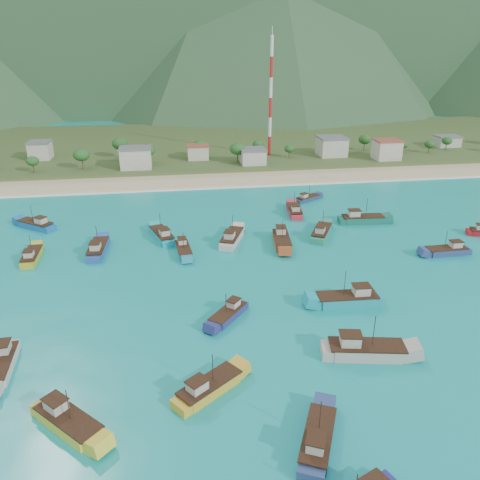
{
  "coord_description": "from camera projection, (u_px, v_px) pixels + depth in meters",
  "views": [
    {
      "loc": [
        -12.25,
        -78.48,
        44.47
      ],
      "look_at": [
        2.31,
        18.0,
        3.0
      ],
      "focal_mm": 35.0,
      "sensor_mm": 36.0,
      "label": 1
    }
  ],
  "objects": [
    {
      "name": "boat_20",
      "position": [
        2.0,
        365.0,
        68.58
      ],
      "size": [
        3.82,
        10.85,
        6.31
      ],
      "rotation": [
        0.0,
        0.0,
        3.2
      ],
      "color": "beige",
      "rests_on": "ground"
    },
    {
      "name": "boat_23",
      "position": [
        348.0,
        300.0,
        85.48
      ],
      "size": [
        12.56,
        4.19,
        7.34
      ],
      "rotation": [
        0.0,
        0.0,
        1.53
      ],
      "color": "teal",
      "rests_on": "ground"
    },
    {
      "name": "boat_7",
      "position": [
        232.0,
        238.0,
        112.4
      ],
      "size": [
        7.52,
        12.13,
        6.9
      ],
      "rotation": [
        0.0,
        0.0,
        5.91
      ],
      "color": "beige",
      "rests_on": "ground"
    },
    {
      "name": "boat_27",
      "position": [
        294.0,
        211.0,
        130.51
      ],
      "size": [
        4.43,
        11.25,
        6.48
      ],
      "rotation": [
        0.0,
        0.0,
        6.17
      ],
      "color": "#BC2B3C",
      "rests_on": "ground"
    },
    {
      "name": "boat_5",
      "position": [
        209.0,
        388.0,
        63.92
      ],
      "size": [
        10.51,
        8.99,
        6.35
      ],
      "rotation": [
        0.0,
        0.0,
        5.36
      ],
      "color": "gold",
      "rests_on": "ground"
    },
    {
      "name": "boat_19",
      "position": [
        282.0,
        241.0,
        111.11
      ],
      "size": [
        4.97,
        12.17,
        6.99
      ],
      "rotation": [
        0.0,
        0.0,
        3.01
      ],
      "color": "#9E4420",
      "rests_on": "ground"
    },
    {
      "name": "boat_10",
      "position": [
        32.0,
        257.0,
        103.23
      ],
      "size": [
        3.29,
        10.12,
        5.93
      ],
      "rotation": [
        0.0,
        0.0,
        0.03
      ],
      "color": "gold",
      "rests_on": "ground"
    },
    {
      "name": "boat_11",
      "position": [
        365.0,
        351.0,
        71.34
      ],
      "size": [
        13.31,
        6.12,
        7.58
      ],
      "rotation": [
        0.0,
        0.0,
        4.52
      ],
      "color": "#B0AB9E",
      "rests_on": "ground"
    },
    {
      "name": "land",
      "position": [
        196.0,
        145.0,
        217.9
      ],
      "size": [
        400.0,
        110.0,
        2.4
      ],
      "primitive_type": "cube",
      "color": "#385123",
      "rests_on": "ground"
    },
    {
      "name": "radio_tower",
      "position": [
        271.0,
        98.0,
        183.16
      ],
      "size": [
        1.2,
        1.2,
        45.24
      ],
      "color": "red",
      "rests_on": "ground"
    },
    {
      "name": "boat_4",
      "position": [
        307.0,
        199.0,
        141.64
      ],
      "size": [
        8.84,
        6.74,
        5.18
      ],
      "rotation": [
        0.0,
        0.0,
        5.25
      ],
      "color": "navy",
      "rests_on": "ground"
    },
    {
      "name": "boat_9",
      "position": [
        162.0,
        236.0,
        114.06
      ],
      "size": [
        6.59,
        11.73,
        6.65
      ],
      "rotation": [
        0.0,
        0.0,
        0.31
      ],
      "color": "#17A6B5",
      "rests_on": "ground"
    },
    {
      "name": "boat_26",
      "position": [
        36.0,
        225.0,
        120.63
      ],
      "size": [
        10.92,
        9.25,
        6.58
      ],
      "rotation": [
        0.0,
        0.0,
        0.94
      ],
      "color": "#1362A4",
      "rests_on": "ground"
    },
    {
      "name": "boat_2",
      "position": [
        447.0,
        251.0,
        105.85
      ],
      "size": [
        10.39,
        3.29,
        6.1
      ],
      "rotation": [
        0.0,
        0.0,
        1.59
      ],
      "color": "navy",
      "rests_on": "ground"
    },
    {
      "name": "boat_3",
      "position": [
        318.0,
        441.0,
        55.52
      ],
      "size": [
        7.55,
        11.14,
        6.39
      ],
      "rotation": [
        0.0,
        0.0,
        5.84
      ],
      "color": "navy",
      "rests_on": "ground"
    },
    {
      "name": "vegetation",
      "position": [
        194.0,
        151.0,
        181.91
      ],
      "size": [
        277.0,
        26.06,
        9.12
      ],
      "color": "#235623",
      "rests_on": "ground"
    },
    {
      "name": "boat_29",
      "position": [
        183.0,
        250.0,
        106.59
      ],
      "size": [
        3.82,
        9.97,
        5.75
      ],
      "rotation": [
        0.0,
        0.0,
        3.24
      ],
      "color": "teal",
      "rests_on": "ground"
    },
    {
      "name": "surf_line",
      "position": [
        210.0,
        188.0,
        153.74
      ],
      "size": [
        400.0,
        2.5,
        0.08
      ],
      "primitive_type": "cube",
      "color": "white",
      "rests_on": "ground"
    },
    {
      "name": "beach",
      "position": [
        207.0,
        181.0,
        162.38
      ],
      "size": [
        400.0,
        18.0,
        1.2
      ],
      "primitive_type": "cube",
      "color": "beige",
      "rests_on": "ground"
    },
    {
      "name": "village",
      "position": [
        216.0,
        153.0,
        180.37
      ],
      "size": [
        210.07,
        31.06,
        7.53
      ],
      "color": "beige",
      "rests_on": "ground"
    },
    {
      "name": "boat_1",
      "position": [
        68.0,
        422.0,
        58.2
      ],
      "size": [
        10.29,
        10.2,
        6.61
      ],
      "rotation": [
        0.0,
        0.0,
        3.94
      ],
      "color": "yellow",
      "rests_on": "ground"
    },
    {
      "name": "boat_16",
      "position": [
        228.0,
        315.0,
        81.48
      ],
      "size": [
        8.1,
        8.89,
        5.5
      ],
      "rotation": [
        0.0,
        0.0,
        2.44
      ],
      "color": "navy",
      "rests_on": "ground"
    },
    {
      "name": "boat_22",
      "position": [
        98.0,
        249.0,
        106.46
      ],
      "size": [
        3.97,
        11.62,
        6.77
      ],
      "rotation": [
        0.0,
        0.0,
        6.23
      ],
      "color": "#244F9F",
      "rests_on": "ground"
    },
    {
      "name": "boat_6",
      "position": [
        321.0,
        233.0,
        115.65
      ],
      "size": [
        8.35,
        11.56,
        6.7
      ],
      "rotation": [
        0.0,
        0.0,
        5.79
      ],
      "color": "#268265",
      "rests_on": "ground"
    },
    {
      "name": "ground",
      "position": [
        242.0,
        291.0,
        90.49
      ],
      "size": [
        600.0,
        600.0,
        0.0
      ],
      "primitive_type": "plane",
      "color": "#0C8980",
      "rests_on": "ground"
    },
    {
      "name": "boat_18",
      "position": [
        362.0,
        220.0,
        124.14
      ],
      "size": [
        12.38,
        4.49,
        7.18
      ],
      "rotation": [
        0.0,
        0.0,
        4.64
      ],
      "color": "#166554",
      "rests_on": "ground"
    }
  ]
}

